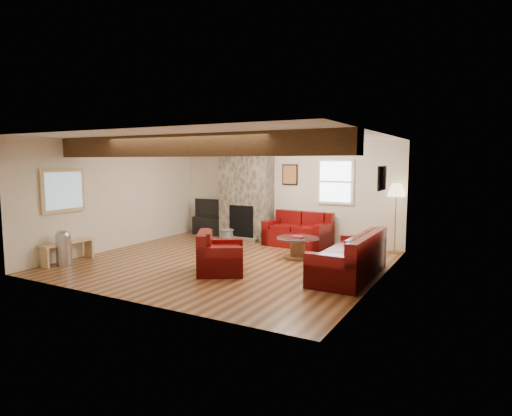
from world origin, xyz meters
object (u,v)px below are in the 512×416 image
(loveseat, at_px, (298,229))
(coffee_table, at_px, (298,248))
(sofa_three, at_px, (349,255))
(floor_lamp, at_px, (396,194))
(armchair_red, at_px, (221,252))
(tv_cabinet, at_px, (211,226))
(television, at_px, (210,208))

(loveseat, bearing_deg, coffee_table, -62.88)
(loveseat, relative_size, coffee_table, 1.70)
(sofa_three, height_order, coffee_table, sofa_three)
(sofa_three, relative_size, floor_lamp, 1.33)
(armchair_red, bearing_deg, tv_cabinet, 6.46)
(television, bearing_deg, loveseat, -6.22)
(television, distance_m, floor_lamp, 5.00)
(floor_lamp, bearing_deg, armchair_red, -127.02)
(armchair_red, bearing_deg, television, 6.46)
(sofa_three, bearing_deg, loveseat, -138.22)
(coffee_table, relative_size, tv_cabinet, 0.91)
(coffee_table, height_order, television, television)
(sofa_three, height_order, floor_lamp, floor_lamp)
(tv_cabinet, bearing_deg, floor_lamp, 0.23)
(tv_cabinet, xyz_separation_m, floor_lamp, (4.97, 0.02, 1.08))
(sofa_three, height_order, armchair_red, sofa_three)
(loveseat, relative_size, floor_lamp, 0.99)
(television, bearing_deg, tv_cabinet, 0.00)
(armchair_red, bearing_deg, sofa_three, -100.22)
(sofa_three, height_order, television, television)
(sofa_three, distance_m, floor_lamp, 2.65)
(loveseat, height_order, television, television)
(sofa_three, bearing_deg, tv_cabinet, -117.39)
(tv_cabinet, relative_size, television, 1.11)
(sofa_three, distance_m, coffee_table, 1.68)
(floor_lamp, bearing_deg, sofa_three, -97.39)
(coffee_table, xyz_separation_m, television, (-3.27, 1.50, 0.53))
(coffee_table, bearing_deg, loveseat, 113.16)
(sofa_three, bearing_deg, coffee_table, -124.02)
(loveseat, xyz_separation_m, tv_cabinet, (-2.75, 0.30, -0.16))
(coffee_table, xyz_separation_m, floor_lamp, (1.70, 1.52, 1.10))
(tv_cabinet, relative_size, floor_lamp, 0.64)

